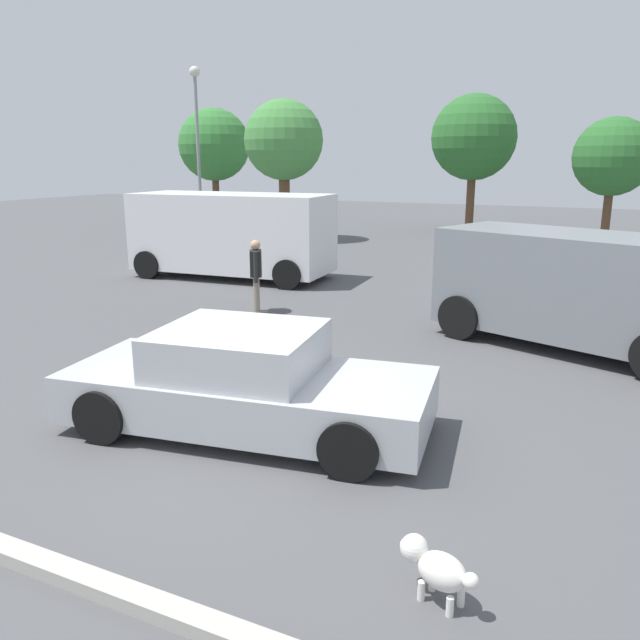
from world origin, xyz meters
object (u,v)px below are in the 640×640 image
at_px(dog, 436,567).
at_px(suv_dark, 576,286).
at_px(light_post_near, 197,123).
at_px(sedan_foreground, 246,384).
at_px(pedestrian, 256,270).
at_px(van_white, 232,233).

relative_size(dog, suv_dark, 0.13).
xyz_separation_m(dog, light_post_near, (-15.82, 19.00, 4.37)).
bearing_deg(dog, suv_dark, -74.05).
bearing_deg(suv_dark, dog, 106.44).
bearing_deg(sedan_foreground, pedestrian, 111.30).
height_order(sedan_foreground, pedestrian, pedestrian).
relative_size(sedan_foreground, van_white, 0.82).
height_order(sedan_foreground, van_white, van_white).
relative_size(van_white, pedestrian, 3.58).
height_order(dog, light_post_near, light_post_near).
distance_m(pedestrian, light_post_near, 15.82).
xyz_separation_m(sedan_foreground, van_white, (-5.72, 8.45, 0.65)).
distance_m(dog, light_post_near, 25.10).
xyz_separation_m(suv_dark, light_post_near, (-16.18, 11.64, 3.57)).
bearing_deg(light_post_near, dog, -50.22).
xyz_separation_m(sedan_foreground, pedestrian, (-3.01, 5.23, 0.33)).
height_order(pedestrian, light_post_near, light_post_near).
bearing_deg(sedan_foreground, light_post_near, 118.65).
height_order(van_white, suv_dark, van_white).
distance_m(dog, pedestrian, 9.37).
relative_size(sedan_foreground, light_post_near, 0.66).
bearing_deg(light_post_near, sedan_foreground, -52.72).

